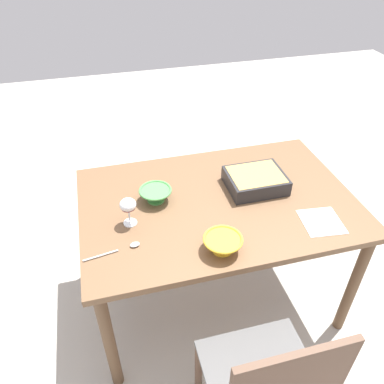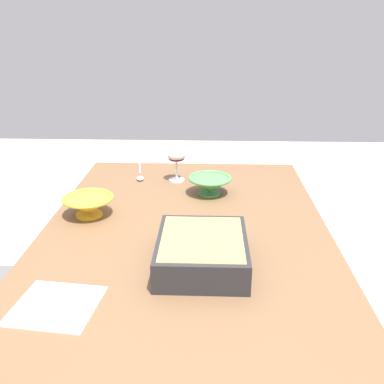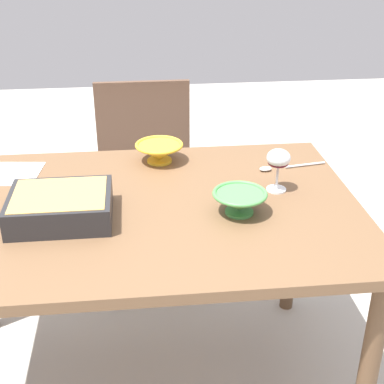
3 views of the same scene
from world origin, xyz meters
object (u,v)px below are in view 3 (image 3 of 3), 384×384
Objects in this scene: wine_glass at (278,161)px; serving_spoon at (279,167)px; dining_table at (138,230)px; napkin at (13,174)px; mixing_bowl at (240,201)px; casserole_dish at (60,205)px; small_bowl at (159,151)px; chair at (145,173)px.

wine_glass is 0.20m from serving_spoon.
dining_table is 7.23× the size of napkin.
casserole_dish is at bearing 177.81° from mixing_bowl.
wine_glass is 0.83× the size of small_bowl.
casserole_dish is at bearing -128.42° from small_bowl.
mixing_bowl is at bearing -62.17° from small_bowl.
dining_table is at bearing -156.23° from serving_spoon.
serving_spoon reaches higher than napkin.
casserole_dish reaches higher than napkin.
small_bowl is 0.44m from serving_spoon.
mixing_bowl is at bearing -73.67° from chair.
small_bowl is at bearing 164.92° from serving_spoon.
small_bowl is (-0.22, 0.41, 0.00)m from mixing_bowl.
casserole_dish reaches higher than small_bowl.
small_bowl is 0.90× the size of napkin.
mixing_bowl is 0.66× the size of serving_spoon.
casserole_dish is (-0.27, -0.88, 0.31)m from chair.
small_bowl is at bearing 51.58° from casserole_dish.
small_bowl is (0.31, 0.39, -0.01)m from casserole_dish.
casserole_dish is 0.78m from serving_spoon.
mixing_bowl reaches higher than serving_spoon.
casserole_dish is 1.19× the size of serving_spoon.
serving_spoon is 1.31× the size of napkin.
napkin is at bearing 153.79° from mixing_bowl.
chair is at bearing 87.00° from dining_table.
wine_glass is at bearing -14.14° from napkin.
napkin is at bearing 165.86° from wine_glass.
mixing_bowl is 0.36m from serving_spoon.
dining_table is 0.34m from mixing_bowl.
serving_spoon is at bearing -15.08° from small_bowl.
wine_glass is 0.69m from casserole_dish.
chair reaches higher than serving_spoon.
mixing_bowl is 0.86× the size of napkin.
dining_table is 0.56m from serving_spoon.
casserole_dish reaches higher than dining_table.
wine_glass reaches higher than small_bowl.
casserole_dish is 1.55× the size of napkin.
serving_spoon is (0.20, 0.30, -0.03)m from mixing_bowl.
wine_glass reaches higher than casserole_dish.
chair is 0.58m from small_bowl.
serving_spoon is at bearing -3.68° from napkin.
casserole_dish is 0.40m from napkin.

